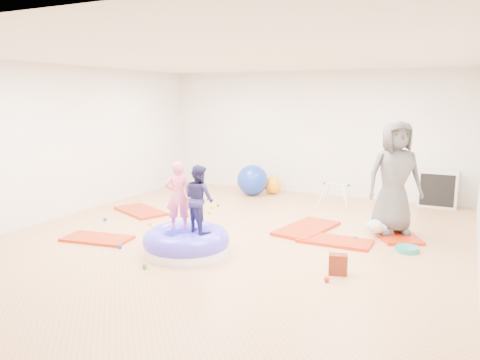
% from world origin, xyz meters
% --- Properties ---
extents(room, '(7.01, 8.01, 2.81)m').
position_xyz_m(room, '(0.00, 0.00, 1.40)').
color(room, tan).
rests_on(room, ground).
extents(gym_mat_front_left, '(1.13, 0.68, 0.04)m').
position_xyz_m(gym_mat_front_left, '(-1.87, -0.98, 0.02)').
color(gym_mat_front_left, red).
rests_on(gym_mat_front_left, ground).
extents(gym_mat_mid_left, '(1.32, 1.02, 0.05)m').
position_xyz_m(gym_mat_mid_left, '(-2.39, 0.76, 0.02)').
color(gym_mat_mid_left, red).
rests_on(gym_mat_mid_left, ground).
extents(gym_mat_center_back, '(0.87, 1.40, 0.05)m').
position_xyz_m(gym_mat_center_back, '(0.91, 1.01, 0.03)').
color(gym_mat_center_back, red).
rests_on(gym_mat_center_back, ground).
extents(gym_mat_right, '(1.11, 0.55, 0.05)m').
position_xyz_m(gym_mat_right, '(1.52, 0.54, 0.02)').
color(gym_mat_right, red).
rests_on(gym_mat_right, ground).
extents(gym_mat_rear_right, '(1.02, 1.29, 0.05)m').
position_xyz_m(gym_mat_rear_right, '(2.29, 1.35, 0.02)').
color(gym_mat_rear_right, red).
rests_on(gym_mat_rear_right, ground).
extents(inflatable_cushion, '(1.25, 1.25, 0.39)m').
position_xyz_m(inflatable_cushion, '(-0.27, -0.89, 0.15)').
color(inflatable_cushion, white).
rests_on(inflatable_cushion, ground).
extents(child_pink, '(0.44, 0.39, 1.00)m').
position_xyz_m(child_pink, '(-0.45, -0.82, 0.86)').
color(child_pink, pink).
rests_on(child_pink, inflatable_cushion).
extents(child_navy, '(0.59, 0.54, 0.97)m').
position_xyz_m(child_navy, '(-0.11, -0.79, 0.85)').
color(child_navy, navy).
rests_on(child_navy, inflatable_cushion).
extents(adult_caregiver, '(1.06, 0.96, 1.83)m').
position_xyz_m(adult_caregiver, '(2.24, 1.35, 0.96)').
color(adult_caregiver, '#4C4C4C').
rests_on(adult_caregiver, gym_mat_rear_right).
extents(infant, '(0.39, 0.40, 0.23)m').
position_xyz_m(infant, '(2.06, 1.14, 0.17)').
color(infant, '#A2CDEC').
rests_on(infant, gym_mat_rear_right).
extents(ball_pit_balls, '(4.46, 3.69, 0.07)m').
position_xyz_m(ball_pit_balls, '(-0.81, 0.36, 0.03)').
color(ball_pit_balls, '#289523').
rests_on(ball_pit_balls, ground).
extents(exercise_ball_blue, '(0.70, 0.70, 0.70)m').
position_xyz_m(exercise_ball_blue, '(-1.10, 3.19, 0.35)').
color(exercise_ball_blue, '#1533A1').
rests_on(exercise_ball_blue, ground).
extents(exercise_ball_orange, '(0.41, 0.41, 0.41)m').
position_xyz_m(exercise_ball_orange, '(-0.74, 3.54, 0.21)').
color(exercise_ball_orange, orange).
rests_on(exercise_ball_orange, ground).
extents(infant_play_gym, '(0.66, 0.63, 0.51)m').
position_xyz_m(infant_play_gym, '(0.94, 2.78, 0.34)').
color(infant_play_gym, silver).
rests_on(infant_play_gym, ground).
extents(cube_shelf, '(0.75, 0.37, 0.75)m').
position_xyz_m(cube_shelf, '(2.77, 3.79, 0.38)').
color(cube_shelf, silver).
rests_on(cube_shelf, ground).
extents(balance_disc, '(0.34, 0.34, 0.07)m').
position_xyz_m(balance_disc, '(2.58, 0.57, 0.04)').
color(balance_disc, teal).
rests_on(balance_disc, ground).
extents(backpack, '(0.26, 0.20, 0.27)m').
position_xyz_m(backpack, '(1.89, -0.75, 0.13)').
color(backpack, '#C23E1E').
rests_on(backpack, ground).
extents(yellow_toy, '(0.18, 0.18, 0.03)m').
position_xyz_m(yellow_toy, '(-0.58, -0.51, 0.01)').
color(yellow_toy, gold).
rests_on(yellow_toy, ground).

